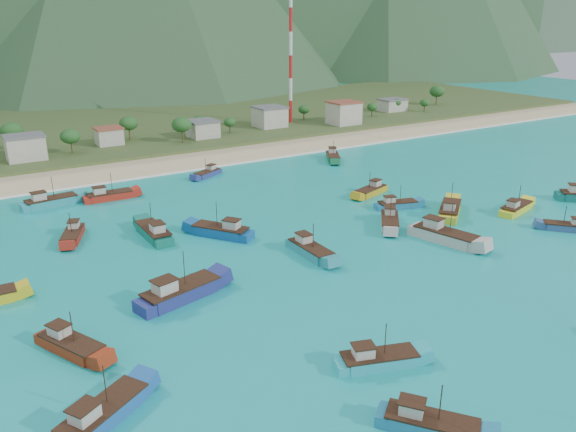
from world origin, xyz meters
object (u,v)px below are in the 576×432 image
boat_4 (397,205)px  boat_28 (73,235)px  boat_11 (371,191)px  boat_20 (378,361)px  boat_9 (207,174)px  boat_27 (333,157)px  boat_5 (444,236)px  boat_21 (516,209)px  boat_0 (222,232)px  boat_26 (430,425)px  boat_16 (50,202)px  boat_30 (109,196)px  boat_25 (180,293)px  boat_13 (390,222)px  boat_2 (102,416)px  boat_14 (154,233)px  boat_23 (71,346)px  boat_17 (567,227)px  boat_7 (310,251)px  boat_22 (450,211)px  radio_tower (291,55)px

boat_4 → boat_28: boat_28 is taller
boat_11 → boat_20: (-42.66, -52.42, -0.01)m
boat_9 → boat_27: (37.33, -3.12, 0.18)m
boat_5 → boat_20: (-35.53, -23.29, -0.31)m
boat_4 → boat_21: boat_21 is taller
boat_0 → boat_26: bearing=-130.0°
boat_16 → boat_26: (18.68, -93.32, -0.17)m
boat_0 → boat_27: 63.74m
boat_28 → boat_30: size_ratio=0.92×
boat_21 → boat_25: 73.97m
boat_13 → boat_26: size_ratio=1.03×
boat_2 → boat_30: 75.77m
boat_5 → boat_9: size_ratio=1.48×
boat_28 → boat_4: bearing=-174.3°
boat_14 → boat_28: (-12.85, 7.34, -0.23)m
boat_2 → boat_20: boat_2 is taller
boat_14 → boat_21: boat_14 is taller
boat_13 → boat_30: 62.01m
boat_14 → boat_28: size_ratio=1.18×
boat_2 → boat_23: (0.08, 14.96, -0.09)m
boat_16 → boat_2: bearing=-13.3°
boat_17 → boat_25: size_ratio=0.61×
boat_5 → boat_25: 49.28m
boat_2 → boat_7: size_ratio=1.03×
boat_21 → boat_7: bearing=-109.4°
boat_16 → boat_23: (-8.34, -59.99, -0.15)m
boat_22 → boat_28: (-68.75, 27.43, -0.26)m
boat_4 → boat_9: (-23.86, 44.59, -0.04)m
boat_20 → boat_25: boat_25 is taller
boat_9 → boat_28: (-38.68, -26.31, 0.08)m
boat_13 → boat_21: (27.76, -7.95, -0.03)m
boat_4 → boat_0: bearing=-80.6°
boat_13 → boat_28: (-54.16, 25.52, -0.11)m
boat_14 → boat_27: (63.16, 30.53, -0.13)m
boat_20 → boat_23: boat_23 is taller
boat_22 → boat_27: bearing=133.9°
boat_13 → boat_5: bearing=144.2°
radio_tower → boat_13: (-38.62, -98.01, -24.70)m
radio_tower → boat_13: bearing=-111.5°
boat_7 → boat_23: (-41.26, -8.87, -0.06)m
boat_7 → boat_16: boat_16 is taller
boat_14 → boat_20: 53.63m
boat_17 → boat_20: (-59.67, -14.83, 0.12)m
boat_2 → boat_7: bearing=89.3°
boat_5 → boat_11: bearing=-117.7°
boat_13 → boat_23: bearing=51.4°
boat_13 → boat_20: bearing=86.9°
boat_4 → boat_14: boat_14 is taller
boat_11 → boat_30: (-52.20, 27.77, 0.07)m
boat_5 → boat_30: 72.59m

